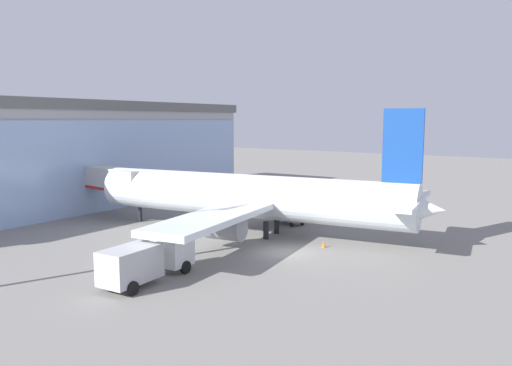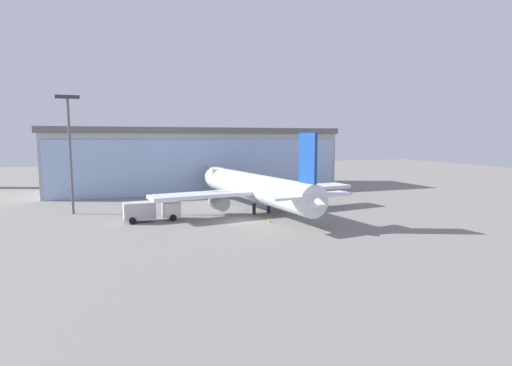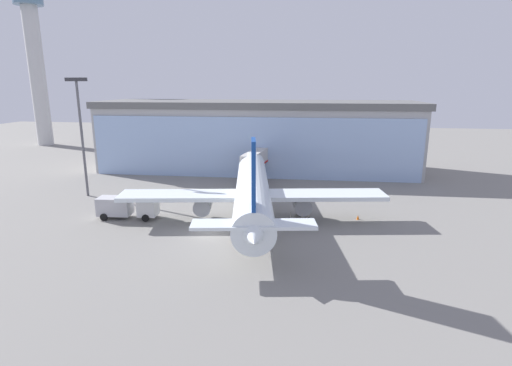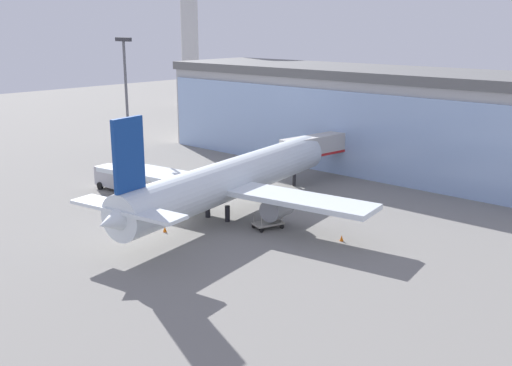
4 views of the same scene
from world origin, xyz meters
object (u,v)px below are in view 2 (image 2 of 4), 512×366
object	(u,v)px
jet_bridge	(214,173)
apron_light_mast	(70,144)
baggage_cart	(292,207)
airplane	(255,188)
safety_cone_wingtip	(327,204)
safety_cone_nose	(269,220)
catering_truck	(150,210)

from	to	relation	value
jet_bridge	apron_light_mast	size ratio (longest dim) A/B	0.86
baggage_cart	airplane	bearing A→B (deg)	-78.29
jet_bridge	safety_cone_wingtip	bearing A→B (deg)	-133.95
jet_bridge	baggage_cart	world-z (taller)	jet_bridge
apron_light_mast	safety_cone_nose	xyz separation A→B (m)	(25.43, -14.08, -9.98)
safety_cone_nose	safety_cone_wingtip	world-z (taller)	same
airplane	catering_truck	bearing A→B (deg)	89.40
apron_light_mast	catering_truck	xyz separation A→B (m)	(10.43, -8.69, -8.79)
catering_truck	safety_cone_nose	xyz separation A→B (m)	(14.99, -5.38, -1.19)
baggage_cart	safety_cone_nose	bearing A→B (deg)	-23.54
baggage_cart	safety_cone_wingtip	bearing A→B (deg)	123.33
baggage_cart	safety_cone_nose	xyz separation A→B (m)	(-6.37, -7.32, -0.23)
catering_truck	baggage_cart	distance (m)	21.47
baggage_cart	safety_cone_wingtip	xyz separation A→B (m)	(7.07, 2.01, -0.23)
jet_bridge	apron_light_mast	distance (m)	27.94
safety_cone_nose	catering_truck	bearing A→B (deg)	160.24
apron_light_mast	catering_truck	size ratio (longest dim) A/B	2.29
catering_truck	safety_cone_nose	bearing A→B (deg)	-24.69
catering_truck	safety_cone_nose	distance (m)	15.97
catering_truck	safety_cone_wingtip	size ratio (longest dim) A/B	13.57
apron_light_mast	safety_cone_wingtip	bearing A→B (deg)	-6.96
airplane	safety_cone_wingtip	world-z (taller)	airplane
airplane	safety_cone_wingtip	distance (m)	13.40
jet_bridge	airplane	world-z (taller)	airplane
airplane	baggage_cart	xyz separation A→B (m)	(5.84, -0.59, -3.07)
apron_light_mast	catering_truck	bearing A→B (deg)	-39.79
jet_bridge	safety_cone_nose	bearing A→B (deg)	-170.40
apron_light_mast	catering_truck	distance (m)	16.18
apron_light_mast	safety_cone_wingtip	distance (m)	40.40
catering_truck	jet_bridge	bearing A→B (deg)	53.79
jet_bridge	safety_cone_nose	size ratio (longest dim) A/B	26.75
catering_truck	safety_cone_wingtip	xyz separation A→B (m)	(28.42, 3.95, -1.19)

